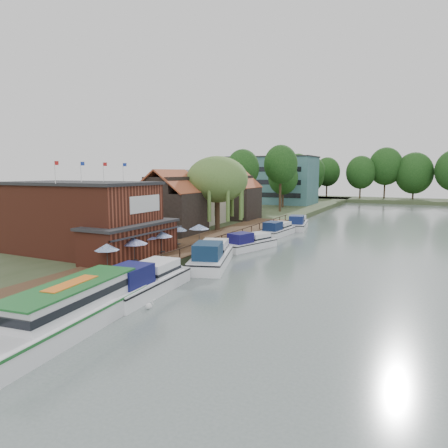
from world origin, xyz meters
The scene contains 29 objects.
ground centered at (0.00, 0.00, 0.00)m, with size 260.00×260.00×0.00m, color #53615E.
land_bank centered at (-30.00, 35.00, 0.50)m, with size 50.00×140.00×1.00m, color #384728.
quay_deck centered at (-8.00, 10.00, 1.05)m, with size 6.00×50.00×0.10m, color #47301E.
quay_rail centered at (-5.30, 10.50, 1.50)m, with size 0.20×49.00×1.00m, color black, non-canonical shape.
pub centered at (-14.00, -1.00, 4.65)m, with size 20.00×11.00×7.30m, color maroon, non-canonical shape.
hotel_block centered at (-22.00, 70.00, 7.15)m, with size 25.40×12.40×12.30m, color #38666B, non-canonical shape.
cottage_a centered at (-15.00, 14.00, 5.25)m, with size 8.60×7.60×8.50m, color black, non-canonical shape.
cottage_b centered at (-18.00, 24.00, 5.25)m, with size 9.60×8.60×8.50m, color beige, non-canonical shape.
cottage_c centered at (-14.00, 33.00, 5.25)m, with size 7.60×7.60×8.50m, color black, non-canonical shape.
willow centered at (-10.50, 19.00, 6.21)m, with size 8.60×8.60×10.43m, color #476B2D, non-canonical shape.
umbrella_0 centered at (-7.47, -6.44, 2.29)m, with size 2.00×2.00×2.38m, color #1B4B95, non-canonical shape.
umbrella_1 centered at (-7.31, -3.22, 2.29)m, with size 2.44×2.44×2.38m, color navy, non-canonical shape.
umbrella_2 centered at (-8.15, -0.35, 2.29)m, with size 2.17×2.17×2.38m, color #1B2899, non-canonical shape.
umbrella_3 centered at (-7.43, 1.10, 2.29)m, with size 2.21×2.21×2.38m, color navy, non-canonical shape.
umbrella_4 centered at (-8.28, 5.30, 2.29)m, with size 2.11×2.11×2.38m, color navy, non-canonical shape.
umbrella_5 centered at (-6.82, 7.40, 2.29)m, with size 2.31×2.31×2.38m, color navy, non-canonical shape.
cruiser_0 centered at (-3.39, -6.85, 1.29)m, with size 3.42×10.57×2.59m, color white, non-canonical shape.
cruiser_1 centered at (-3.12, 3.39, 1.32)m, with size 3.49×10.78×2.65m, color white, non-canonical shape.
cruiser_2 centered at (-3.08, 13.10, 1.06)m, with size 2.88×8.93×2.13m, color white, non-canonical shape.
cruiser_3 centered at (-3.44, 24.45, 1.10)m, with size 2.96×9.16×2.19m, color white, non-canonical shape.
cruiser_4 centered at (-2.78, 32.79, 1.17)m, with size 3.13×9.69×2.34m, color silver, non-canonical shape.
tour_boat centered at (-2.96, -14.91, 1.40)m, with size 3.62×12.80×2.79m, color silver, non-canonical shape.
swan centered at (-1.06, -9.54, 0.22)m, with size 0.44×0.44×0.44m, color white.
bank_tree_0 centered at (-17.22, 43.20, 7.38)m, with size 6.63×6.63×12.76m, color #143811, non-canonical shape.
bank_tree_1 centered at (-11.39, 49.43, 7.91)m, with size 6.97×6.97×13.81m, color #143811, non-canonical shape.
bank_tree_2 centered at (-13.91, 59.00, 6.45)m, with size 6.91×6.91×10.90m, color #143811, non-canonical shape.
bank_tree_3 centered at (-18.43, 76.03, 6.69)m, with size 8.44×8.44×11.39m, color #143811, non-canonical shape.
bank_tree_4 centered at (-13.55, 85.58, 7.28)m, with size 6.90×6.90×12.57m, color #143811, non-canonical shape.
bank_tree_5 centered at (-16.59, 94.33, 6.96)m, with size 8.82×8.82×11.92m, color #143811, non-canonical shape.
Camera 1 is at (15.09, -30.68, 9.22)m, focal length 32.00 mm.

